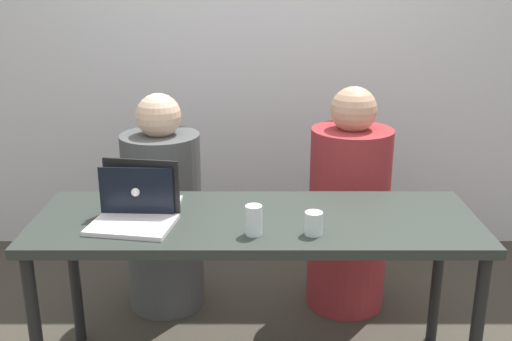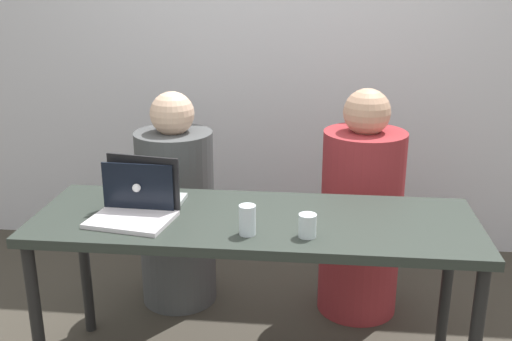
% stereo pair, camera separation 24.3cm
% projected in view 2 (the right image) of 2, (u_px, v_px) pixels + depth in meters
% --- Properties ---
extents(back_wall, '(4.68, 0.10, 2.54)m').
position_uv_depth(back_wall, '(280.00, 47.00, 3.62)').
color(back_wall, silver).
rests_on(back_wall, ground).
extents(desk, '(1.80, 0.61, 0.75)m').
position_uv_depth(desk, '(254.00, 233.00, 2.45)').
color(desk, '#29312B').
rests_on(desk, ground).
extents(person_on_left, '(0.46, 0.46, 1.14)m').
position_uv_depth(person_on_left, '(176.00, 211.00, 3.13)').
color(person_on_left, '#47494A').
rests_on(person_on_left, ground).
extents(person_on_right, '(0.44, 0.44, 1.17)m').
position_uv_depth(person_on_right, '(361.00, 216.00, 3.03)').
color(person_on_right, maroon).
rests_on(person_on_right, ground).
extents(laptop_front_left, '(0.35, 0.30, 0.24)m').
position_uv_depth(laptop_front_left, '(136.00, 206.00, 2.41)').
color(laptop_front_left, silver).
rests_on(laptop_front_left, desk).
extents(laptop_back_left, '(0.31, 0.25, 0.21)m').
position_uv_depth(laptop_back_left, '(144.00, 196.00, 2.53)').
color(laptop_back_left, '#AFB8B7').
rests_on(laptop_back_left, desk).
extents(water_glass_center, '(0.06, 0.06, 0.12)m').
position_uv_depth(water_glass_center, '(247.00, 222.00, 2.26)').
color(water_glass_center, silver).
rests_on(water_glass_center, desk).
extents(water_glass_right, '(0.07, 0.07, 0.09)m').
position_uv_depth(water_glass_right, '(307.00, 227.00, 2.24)').
color(water_glass_right, silver).
rests_on(water_glass_right, desk).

